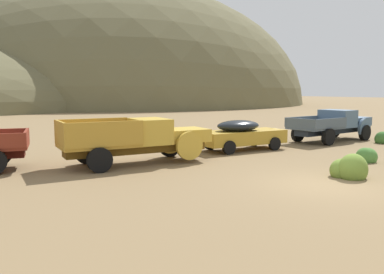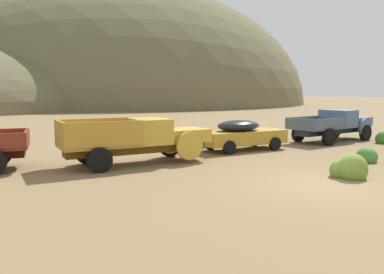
% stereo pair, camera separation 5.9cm
% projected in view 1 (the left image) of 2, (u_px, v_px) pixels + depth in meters
% --- Properties ---
extents(ground_plane, '(300.00, 300.00, 0.00)m').
position_uv_depth(ground_plane, '(322.00, 185.00, 12.88)').
color(ground_plane, olive).
extents(hill_distant, '(84.54, 81.32, 53.23)m').
position_uv_depth(hill_distant, '(125.00, 103.00, 95.15)').
color(hill_distant, brown).
rests_on(hill_distant, ground).
extents(truck_faded_yellow, '(6.37, 2.40, 1.91)m').
position_uv_depth(truck_faded_yellow, '(145.00, 139.00, 16.68)').
color(truck_faded_yellow, brown).
rests_on(truck_faded_yellow, ground).
extents(car_mustard, '(4.89, 2.02, 1.57)m').
position_uv_depth(car_mustard, '(245.00, 134.00, 20.42)').
color(car_mustard, '#B28928').
rests_on(car_mustard, ground).
extents(truck_chalk_blue, '(6.35, 2.89, 1.89)m').
position_uv_depth(truck_chalk_blue, '(336.00, 124.00, 24.28)').
color(truck_chalk_blue, '#262D39').
rests_on(truck_chalk_blue, ground).
extents(bush_front_left, '(1.10, 1.26, 1.13)m').
position_uv_depth(bush_front_left, '(349.00, 170.00, 13.95)').
color(bush_front_left, olive).
rests_on(bush_front_left, ground).
extents(bush_between_trucks, '(1.13, 0.89, 0.88)m').
position_uv_depth(bush_between_trucks, '(384.00, 139.00, 23.11)').
color(bush_between_trucks, '#3D702D').
rests_on(bush_between_trucks, ground).
extents(bush_lone_scrub, '(0.85, 0.74, 0.73)m').
position_uv_depth(bush_lone_scrub, '(121.00, 147.00, 20.32)').
color(bush_lone_scrub, '#4C8438').
rests_on(bush_lone_scrub, ground).
extents(bush_front_right, '(1.01, 0.82, 0.82)m').
position_uv_depth(bush_front_right, '(366.00, 157.00, 17.01)').
color(bush_front_right, '#4C8438').
rests_on(bush_front_right, ground).
extents(bush_back_edge, '(1.16, 1.05, 0.96)m').
position_uv_depth(bush_back_edge, '(230.00, 136.00, 24.67)').
color(bush_back_edge, olive).
rests_on(bush_back_edge, ground).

